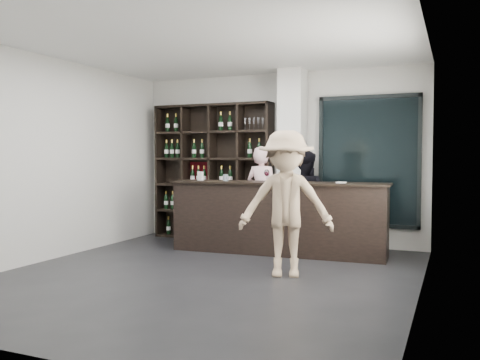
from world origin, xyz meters
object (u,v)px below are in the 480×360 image
at_px(taster_pink, 262,196).
at_px(tasting_counter, 278,218).
at_px(customer, 286,204).
at_px(taster_black, 304,199).
at_px(wine_shelf, 213,172).

bearing_deg(taster_pink, tasting_counter, 138.82).
distance_m(taster_pink, customer, 2.27).
bearing_deg(tasting_counter, taster_pink, 124.48).
height_order(taster_black, customer, customer).
relative_size(tasting_counter, customer, 1.85).
distance_m(tasting_counter, customer, 1.51).
bearing_deg(customer, tasting_counter, 96.88).
relative_size(taster_black, customer, 0.87).
xyz_separation_m(wine_shelf, customer, (2.07, -2.17, -0.30)).
distance_m(tasting_counter, taster_black, 0.73).
relative_size(wine_shelf, customer, 1.34).
xyz_separation_m(tasting_counter, taster_pink, (-0.50, 0.65, 0.27)).
bearing_deg(customer, taster_pink, 102.19).
height_order(tasting_counter, taster_black, taster_black).
distance_m(wine_shelf, tasting_counter, 1.83).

